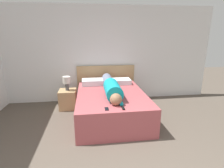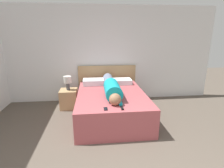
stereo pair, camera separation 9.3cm
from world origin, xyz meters
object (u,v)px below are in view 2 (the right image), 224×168
object	(u,v)px
person_lying	(111,87)
cell_phone	(106,109)
pillow_second	(121,81)
tv_remote	(122,108)
nightstand	(69,99)
pillow_near_headboard	(94,82)
bed	(111,105)
table_lamp	(68,81)

from	to	relation	value
person_lying	cell_phone	distance (m)	0.87
pillow_second	tv_remote	bearing A→B (deg)	-98.46
nightstand	person_lying	size ratio (longest dim) A/B	0.28
nightstand	pillow_second	world-z (taller)	pillow_second
pillow_near_headboard	pillow_second	xyz separation A→B (m)	(0.72, 0.00, -0.01)
bed	cell_phone	xyz separation A→B (m)	(-0.19, -0.87, 0.30)
pillow_near_headboard	tv_remote	size ratio (longest dim) A/B	3.77
nightstand	cell_phone	world-z (taller)	cell_phone
person_lying	pillow_near_headboard	size ratio (longest dim) A/B	3.10
bed	tv_remote	world-z (taller)	tv_remote
table_lamp	person_lying	distance (m)	1.23
bed	person_lying	bearing A→B (deg)	-93.07
table_lamp	cell_phone	xyz separation A→B (m)	(0.84, -1.50, -0.14)
table_lamp	cell_phone	bearing A→B (deg)	-60.68
cell_phone	pillow_near_headboard	bearing A→B (deg)	96.66
person_lying	tv_remote	world-z (taller)	person_lying
table_lamp	pillow_second	size ratio (longest dim) A/B	0.66
table_lamp	person_lying	bearing A→B (deg)	-32.76
nightstand	cell_phone	size ratio (longest dim) A/B	3.73
bed	pillow_near_headboard	size ratio (longest dim) A/B	3.67
bed	nightstand	bearing A→B (deg)	148.70
bed	table_lamp	bearing A→B (deg)	148.70
nightstand	person_lying	distance (m)	1.32
table_lamp	cell_phone	size ratio (longest dim) A/B	2.74
pillow_near_headboard	cell_phone	bearing A→B (deg)	-83.34
bed	cell_phone	world-z (taller)	cell_phone
nightstand	pillow_near_headboard	size ratio (longest dim) A/B	0.86
bed	person_lying	xyz separation A→B (m)	(-0.00, -0.04, 0.43)
pillow_near_headboard	bed	bearing A→B (deg)	-62.67
pillow_second	cell_phone	world-z (taller)	pillow_second
person_lying	cell_phone	bearing A→B (deg)	-102.71
nightstand	tv_remote	distance (m)	1.92
pillow_near_headboard	cell_phone	world-z (taller)	pillow_near_headboard
table_lamp	person_lying	xyz separation A→B (m)	(1.03, -0.66, 0.00)
table_lamp	pillow_second	bearing A→B (deg)	4.29
nightstand	tv_remote	size ratio (longest dim) A/B	3.23
pillow_near_headboard	tv_remote	world-z (taller)	pillow_near_headboard
bed	cell_phone	size ratio (longest dim) A/B	15.97
tv_remote	cell_phone	xyz separation A→B (m)	(-0.29, 0.01, -0.01)
table_lamp	nightstand	bearing A→B (deg)	-63.43
table_lamp	tv_remote	bearing A→B (deg)	-53.13
person_lying	cell_phone	xyz separation A→B (m)	(-0.19, -0.84, -0.14)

